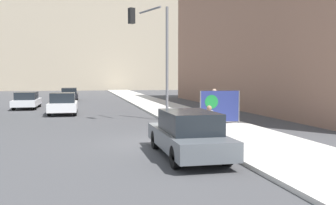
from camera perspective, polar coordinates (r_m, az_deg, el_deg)
ground_plane at (r=14.18m, az=-0.67°, el=-6.35°), size 160.00×160.00×0.00m
sidewalk_curb at (r=29.45m, az=-0.14°, el=-0.95°), size 3.95×90.00×0.13m
building_backdrop_right at (r=33.88m, az=16.81°, el=10.36°), size 10.00×32.00×12.94m
seated_protester at (r=16.11m, az=6.31°, el=-2.43°), size 0.97×0.77×1.18m
jogger_on_sidewalk at (r=20.05m, az=7.05°, el=-0.40°), size 0.34×0.34×1.78m
protest_banner at (r=19.45m, az=7.87°, el=-0.57°), size 2.16×0.06×1.70m
traffic_light_pole at (r=21.48m, az=-1.96°, el=8.86°), size 2.42×2.19×6.45m
parked_car_curbside at (r=11.84m, az=3.05°, el=-4.81°), size 1.71×4.78×1.46m
car_on_road_nearest at (r=26.48m, az=-15.70°, el=-0.16°), size 1.84×4.11×1.48m
car_on_road_midblock at (r=32.38m, az=-20.70°, el=0.34°), size 1.79×4.80×1.35m
car_on_road_distant at (r=42.56m, az=-14.79°, el=1.24°), size 1.81×4.49×1.39m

